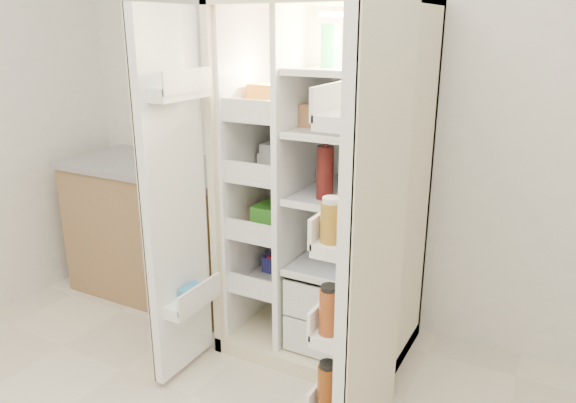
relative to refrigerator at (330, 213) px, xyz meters
The scene contains 5 objects.
wall_back 0.71m from the refrigerator, 75.05° to the left, with size 4.00×0.02×2.70m, color white.
refrigerator is the anchor object (origin of this frame).
freezer_door 0.81m from the refrigerator, 130.53° to the right, with size 0.15×0.40×1.72m.
fridge_door 0.85m from the refrigerator, 56.19° to the right, with size 0.17×0.58×1.72m.
kitchen_counter 1.22m from the refrigerator, behind, with size 1.19×0.64×0.87m.
Camera 1 is at (0.99, -0.81, 1.67)m, focal length 34.00 mm.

